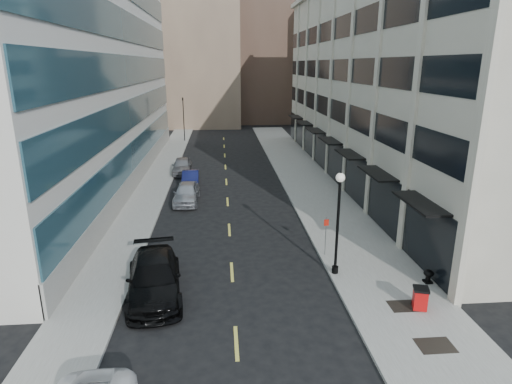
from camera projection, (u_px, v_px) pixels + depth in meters
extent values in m
plane|color=black|center=(239.00, 379.00, 14.87)|extent=(160.00, 160.00, 0.00)
cube|color=gray|center=(320.00, 199.00, 34.53)|extent=(5.00, 80.00, 0.15)
cube|color=gray|center=(144.00, 203.00, 33.42)|extent=(3.00, 80.00, 0.15)
cube|color=beige|center=(409.00, 81.00, 39.40)|extent=(14.00, 46.00, 18.00)
cube|color=black|center=(331.00, 157.00, 40.86)|extent=(0.18, 46.00, 3.60)
cube|color=black|center=(333.00, 109.00, 39.57)|extent=(0.12, 46.00, 1.80)
cube|color=black|center=(335.00, 70.00, 38.56)|extent=(0.12, 46.00, 1.80)
cube|color=black|center=(337.00, 28.00, 37.55)|extent=(0.12, 46.00, 1.80)
cube|color=beige|center=(484.00, 104.00, 16.89)|extent=(0.35, 0.60, 18.00)
cube|color=beige|center=(417.00, 94.00, 22.62)|extent=(0.35, 0.60, 18.00)
cube|color=beige|center=(377.00, 88.00, 28.35)|extent=(0.35, 0.60, 18.00)
cube|color=beige|center=(350.00, 84.00, 34.07)|extent=(0.35, 0.60, 18.00)
cube|color=beige|center=(332.00, 81.00, 39.80)|extent=(0.35, 0.60, 18.00)
cube|color=beige|center=(317.00, 79.00, 45.53)|extent=(0.35, 0.60, 18.00)
cube|color=beige|center=(306.00, 77.00, 51.25)|extent=(0.35, 0.60, 18.00)
cube|color=beige|center=(298.00, 76.00, 56.98)|extent=(0.35, 0.60, 18.00)
cube|color=black|center=(420.00, 203.00, 21.17)|extent=(1.30, 4.00, 0.12)
cube|color=black|center=(377.00, 173.00, 26.90)|extent=(1.30, 4.00, 0.12)
cube|color=black|center=(349.00, 154.00, 32.62)|extent=(1.30, 4.00, 0.12)
cube|color=black|center=(330.00, 141.00, 38.35)|extent=(1.30, 4.00, 0.12)
cube|color=black|center=(316.00, 131.00, 44.08)|extent=(1.30, 4.00, 0.12)
cube|color=black|center=(304.00, 123.00, 49.81)|extent=(1.30, 4.00, 0.12)
cube|color=black|center=(296.00, 117.00, 55.53)|extent=(1.30, 4.00, 0.12)
cube|color=silver|center=(36.00, 70.00, 36.50)|extent=(16.00, 46.00, 20.00)
cube|color=gray|center=(140.00, 172.00, 39.75)|extent=(0.20, 46.00, 1.80)
cube|color=#274F5D|center=(138.00, 149.00, 39.15)|extent=(0.14, 45.60, 2.40)
cube|color=#274F5D|center=(135.00, 111.00, 38.14)|extent=(0.14, 45.60, 2.40)
cube|color=#274F5D|center=(132.00, 70.00, 37.14)|extent=(0.14, 45.60, 2.40)
cube|color=#274F5D|center=(129.00, 27.00, 36.13)|extent=(0.14, 45.60, 2.40)
cube|color=#8A735A|center=(198.00, 43.00, 75.44)|extent=(14.00, 18.00, 28.00)
cube|color=brown|center=(264.00, 27.00, 79.34)|extent=(12.00, 16.00, 34.00)
cube|color=#8A735A|center=(151.00, 61.00, 85.05)|extent=(12.00, 14.00, 22.00)
cube|color=beige|center=(322.00, 67.00, 76.42)|extent=(10.00, 14.00, 20.00)
cube|color=black|center=(435.00, 345.00, 16.38)|extent=(1.40, 1.00, 0.01)
cube|color=black|center=(405.00, 306.00, 19.05)|extent=(1.40, 1.00, 0.01)
cube|color=#D8CC4C|center=(236.00, 343.00, 16.78)|extent=(0.15, 2.20, 0.01)
cube|color=#D8CC4C|center=(232.00, 272.00, 22.50)|extent=(0.15, 2.20, 0.01)
cube|color=#D8CC4C|center=(229.00, 230.00, 28.23)|extent=(0.15, 2.20, 0.01)
cube|color=#D8CC4C|center=(228.00, 202.00, 33.96)|extent=(0.15, 2.20, 0.01)
cube|color=#D8CC4C|center=(226.00, 182.00, 39.68)|extent=(0.15, 2.20, 0.01)
cube|color=#D8CC4C|center=(225.00, 167.00, 45.41)|extent=(0.15, 2.20, 0.01)
cube|color=#D8CC4C|center=(225.00, 155.00, 51.14)|extent=(0.15, 2.20, 0.01)
cube|color=#D8CC4C|center=(224.00, 146.00, 56.87)|extent=(0.15, 2.20, 0.01)
cube|color=#D8CC4C|center=(224.00, 139.00, 62.59)|extent=(0.15, 2.20, 0.01)
cylinder|color=black|center=(184.00, 120.00, 59.39)|extent=(0.12, 0.12, 6.00)
imported|color=black|center=(183.00, 98.00, 58.53)|extent=(0.66, 0.66, 1.98)
imported|color=black|center=(154.00, 278.00, 20.05)|extent=(3.22, 6.29, 1.75)
imported|color=#9DA0A5|center=(187.00, 193.00, 33.54)|extent=(2.05, 4.75, 1.60)
imported|color=#131748|center=(191.00, 179.00, 38.12)|extent=(1.60, 4.20, 1.37)
imported|color=gray|center=(182.00, 166.00, 42.53)|extent=(1.91, 4.64, 1.57)
cube|color=#B90C0C|center=(420.00, 299.00, 18.68)|extent=(0.70, 0.70, 0.91)
cube|color=black|center=(421.00, 289.00, 18.54)|extent=(0.79, 0.79, 0.11)
cylinder|color=black|center=(412.00, 304.00, 19.07)|extent=(0.05, 0.20, 0.20)
cylinder|color=black|center=(420.00, 303.00, 19.10)|extent=(0.05, 0.20, 0.20)
cylinder|color=black|center=(335.00, 270.00, 22.04)|extent=(0.33, 0.33, 0.37)
cylinder|color=black|center=(338.00, 226.00, 21.35)|extent=(0.14, 0.14, 4.74)
sphere|color=silver|center=(340.00, 178.00, 20.63)|extent=(0.45, 0.45, 0.45)
cone|color=black|center=(341.00, 172.00, 20.55)|extent=(0.12, 0.12, 0.19)
cylinder|color=slate|center=(326.00, 236.00, 23.88)|extent=(0.04, 0.04, 2.27)
cube|color=#A3170A|center=(326.00, 223.00, 23.63)|extent=(0.27, 0.04, 0.36)
cube|color=black|center=(428.00, 282.00, 21.09)|extent=(0.40, 0.40, 0.11)
cylinder|color=black|center=(428.00, 278.00, 21.03)|extent=(0.23, 0.23, 0.36)
ellipsoid|color=black|center=(429.00, 273.00, 20.96)|extent=(0.50, 0.50, 0.35)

